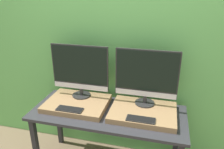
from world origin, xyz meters
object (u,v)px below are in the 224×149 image
Objects in this scene: monitor_left at (80,70)px; monitor_right at (146,76)px; keyboard_left at (70,109)px; keyboard_right at (141,119)px.

monitor_right is (0.70, 0.00, 0.00)m from monitor_left.
monitor_right is at bearing 0.00° from monitor_left.
monitor_left is at bearing 90.00° from keyboard_left.
monitor_left is 1.00× the size of monitor_right.
monitor_left is 0.70m from monitor_right.
keyboard_right is at bearing -90.00° from monitor_right.
keyboard_left is 0.43× the size of monitor_right.
monitor_left is at bearing 156.08° from keyboard_right.
monitor_right is at bearing 90.00° from keyboard_right.
keyboard_left is 0.70m from keyboard_right.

